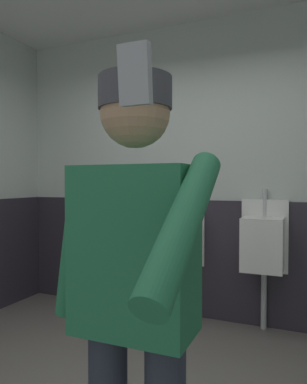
{
  "coord_description": "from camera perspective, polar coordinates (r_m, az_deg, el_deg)",
  "views": [
    {
      "loc": [
        0.91,
        -1.63,
        1.3
      ],
      "look_at": [
        0.19,
        0.08,
        1.25
      ],
      "focal_mm": 33.69,
      "sensor_mm": 36.0,
      "label": 1
    }
  ],
  "objects": [
    {
      "name": "urinal_right",
      "position": [
        3.26,
        16.96,
        -7.75
      ],
      "size": [
        0.4,
        0.34,
        1.24
      ],
      "color": "white",
      "rests_on": "ground_plane"
    },
    {
      "name": "cell_phone",
      "position": [
        0.69,
        -2.95,
        18.06
      ],
      "size": [
        0.06,
        0.03,
        0.11
      ],
      "primitive_type": "cube",
      "rotation": [
        0.1,
        0.0,
        0.01
      ],
      "color": "#A5A8B2"
    },
    {
      "name": "privacy_divider_panel",
      "position": [
        3.47,
        -2.0,
        -4.24
      ],
      "size": [
        0.04,
        0.4,
        0.9
      ],
      "primitive_type": "cube",
      "color": "#4C4C51"
    },
    {
      "name": "urinal_middle",
      "position": [
        3.42,
        4.26,
        -7.25
      ],
      "size": [
        0.4,
        0.34,
        1.24
      ],
      "color": "white",
      "rests_on": "ground_plane"
    },
    {
      "name": "person",
      "position": [
        1.26,
        -3.05,
        -13.06
      ],
      "size": [
        0.62,
        0.6,
        1.66
      ],
      "color": "#2D3342",
      "rests_on": "ground_plane"
    },
    {
      "name": "wainscot_band_back",
      "position": [
        3.54,
        7.72,
        -10.45
      ],
      "size": [
        3.99,
        0.03,
        1.13
      ],
      "primitive_type": "cube",
      "color": "#2D2833",
      "rests_on": "ground_plane"
    },
    {
      "name": "wall_back",
      "position": [
        3.54,
        8.09,
        3.49
      ],
      "size": [
        4.59,
        0.12,
        2.84
      ],
      "primitive_type": "cube",
      "color": "silver",
      "rests_on": "ground_plane"
    },
    {
      "name": "urinal_left",
      "position": [
        3.73,
        -6.8,
        -6.53
      ],
      "size": [
        0.4,
        0.34,
        1.24
      ],
      "color": "white",
      "rests_on": "ground_plane"
    }
  ]
}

